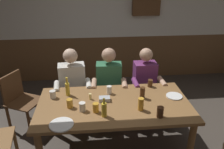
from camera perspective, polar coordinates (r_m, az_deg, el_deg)
The scene contains 21 objects.
back_wall_wainscot at distance 5.13m, azimuth -2.20°, elevation 4.27°, with size 6.64×0.12×0.96m, color brown.
dining_table at distance 2.94m, azimuth 0.51°, elevation -8.70°, with size 1.92×1.00×0.73m.
person_0 at distance 3.56m, azimuth -9.84°, elevation -2.30°, with size 0.56×0.55×1.21m.
person_1 at distance 3.55m, azimuth -0.76°, elevation -2.10°, with size 0.55×0.56×1.20m.
person_2 at distance 3.65m, azimuth 8.39°, elevation -1.79°, with size 0.49×0.53×1.18m.
chair_empty_far_end at distance 3.75m, azimuth -21.91°, elevation -5.78°, with size 0.59×0.59×0.88m.
table_candle at distance 2.98m, azimuth -5.47°, elevation -5.47°, with size 0.04×0.04×0.08m, color #F9E08C.
condiment_caddy at distance 2.94m, azimuth -1.88°, elevation -6.12°, with size 0.14×0.10×0.05m, color #B2B7BC.
plate_0 at distance 2.58m, azimuth -12.52°, elevation -12.10°, with size 0.27×0.27×0.01m, color white.
plate_1 at distance 3.15m, azimuth 15.27°, elevation -5.22°, with size 0.21×0.21×0.01m, color white.
bottle_0 at distance 3.08m, azimuth -11.06°, elevation -3.43°, with size 0.06×0.06×0.26m.
bottle_1 at distance 2.62m, azimuth -1.99°, elevation -8.71°, with size 0.06×0.06×0.23m.
pint_glass_0 at distance 3.09m, azimuth -14.55°, elevation -4.82°, with size 0.08×0.08×0.10m, color white.
pint_glass_1 at distance 2.71m, azimuth -4.09°, elevation -8.26°, with size 0.07×0.07×0.11m, color gold.
pint_glass_2 at distance 3.31m, azimuth 9.51°, elevation -2.15°, with size 0.07×0.07×0.11m, color #4C2D19.
pint_glass_3 at distance 2.67m, azimuth 11.94°, elevation -9.15°, with size 0.08×0.08×0.13m, color #4C2D19.
pint_glass_4 at distance 3.09m, azimuth -0.72°, elevation -3.85°, with size 0.07×0.07×0.11m, color white.
pint_glass_5 at distance 3.00m, azimuth 7.59°, elevation -4.54°, with size 0.07×0.07×0.15m, color #4C2D19.
pint_glass_6 at distance 2.83m, azimuth -10.51°, elevation -7.11°, with size 0.08×0.08×0.11m, color gold.
pint_glass_7 at distance 2.75m, azimuth 7.21°, elevation -7.35°, with size 0.07×0.07×0.16m, color gold.
pint_glass_8 at distance 2.75m, azimuth -7.42°, elevation -7.99°, with size 0.08×0.08×0.11m, color white.
Camera 1 is at (-0.26, -2.27, 2.26)m, focal length 36.60 mm.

